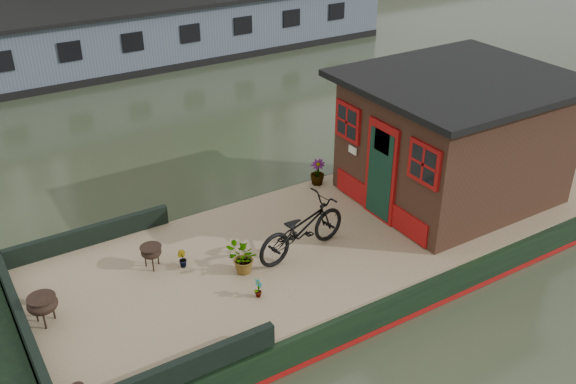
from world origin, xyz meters
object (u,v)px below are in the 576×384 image
bicycle (302,228)px  brazier_front (152,257)px  brazier_rear (44,310)px  cabin (455,137)px

bicycle → brazier_front: bearing=59.6°
brazier_front → brazier_rear: 1.91m
brazier_front → brazier_rear: bearing=-164.8°
cabin → bicycle: 3.70m
bicycle → brazier_rear: (-4.17, 0.41, -0.25)m
bicycle → brazier_front: bicycle is taller
brazier_front → bicycle: bearing=-21.4°
cabin → brazier_rear: 7.85m
bicycle → brazier_front: size_ratio=4.49×
brazier_front → brazier_rear: size_ratio=0.87×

